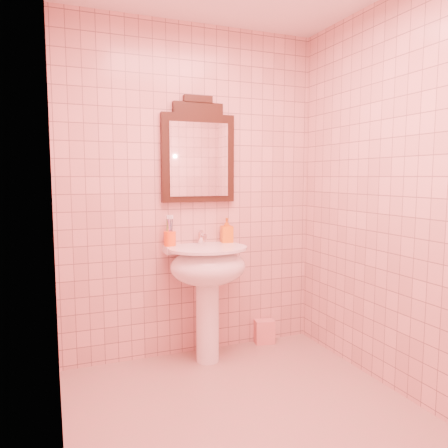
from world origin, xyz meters
name	(u,v)px	position (x,y,z in m)	size (l,w,h in m)	color
floor	(254,423)	(0.00, 0.00, 0.00)	(2.20, 2.20, 0.00)	tan
back_wall	(193,193)	(0.00, 1.10, 1.25)	(2.00, 0.02, 2.50)	#E5A89F
pedestal_sink	(208,274)	(0.04, 0.87, 0.66)	(0.58, 0.58, 0.86)	white
faucet	(202,237)	(0.04, 1.01, 0.92)	(0.04, 0.16, 0.11)	white
mirror	(198,154)	(0.04, 1.07, 1.55)	(0.57, 0.06, 0.79)	black
toothbrush_cup	(170,238)	(-0.20, 1.03, 0.92)	(0.09, 0.09, 0.20)	#FC5815
soap_dispenser	(227,230)	(0.25, 1.03, 0.96)	(0.09, 0.09, 0.19)	orange
towel	(264,332)	(0.59, 1.04, 0.10)	(0.16, 0.11, 0.19)	pink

